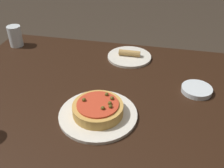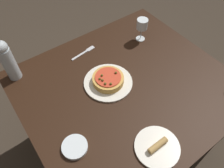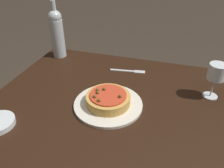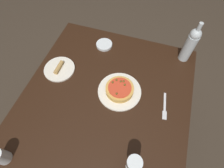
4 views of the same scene
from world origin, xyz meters
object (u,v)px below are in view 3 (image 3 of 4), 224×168
at_px(dinner_plate, 108,104).
at_px(wine_glass, 217,73).
at_px(dining_table, 122,138).
at_px(wine_bottle, 57,33).
at_px(fork, 130,71).
at_px(pizza, 108,99).

bearing_deg(dinner_plate, wine_glass, 24.75).
xyz_separation_m(dining_table, dinner_plate, (-0.08, 0.07, 0.10)).
bearing_deg(wine_bottle, dinner_plate, -41.35).
bearing_deg(dining_table, fork, 98.55).
relative_size(dinner_plate, pizza, 1.56).
distance_m(pizza, wine_bottle, 0.56).
bearing_deg(wine_glass, dinner_plate, -155.25).
bearing_deg(pizza, dinner_plate, 26.15).
bearing_deg(fork, dining_table, -89.12).
xyz_separation_m(pizza, wine_glass, (0.41, 0.19, 0.08)).
bearing_deg(dinner_plate, fork, 85.47).
distance_m(dinner_plate, fork, 0.30).
relative_size(pizza, wine_glass, 1.15).
relative_size(dining_table, pizza, 6.51).
height_order(pizza, wine_glass, wine_glass).
distance_m(dining_table, pizza, 0.16).
relative_size(wine_glass, wine_bottle, 0.50).
bearing_deg(fork, pizza, -102.25).
bearing_deg(pizza, dining_table, -42.65).
distance_m(pizza, wine_glass, 0.45).
xyz_separation_m(wine_glass, wine_bottle, (-0.82, 0.18, 0.02)).
xyz_separation_m(dinner_plate, wine_glass, (0.40, 0.19, 0.11)).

